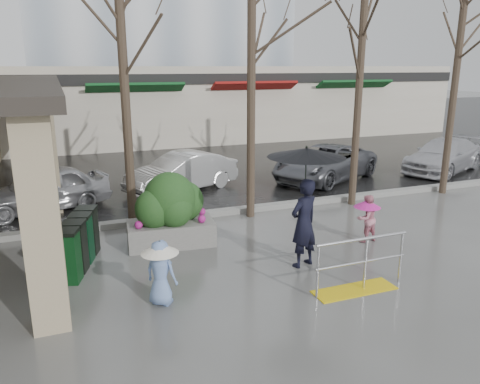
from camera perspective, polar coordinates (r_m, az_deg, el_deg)
ground at (r=9.43m, az=2.92°, el=-10.10°), size 120.00×120.00×0.00m
street_asphalt at (r=30.25m, az=-14.44°, el=7.02°), size 120.00×36.00×0.01m
curb at (r=12.90m, az=-4.33°, el=-2.70°), size 120.00×0.30×0.15m
canopy_slab at (r=15.83m, az=-26.47°, el=12.17°), size 2.80×18.00×0.25m
pillar_front at (r=7.63m, az=-23.07°, el=-3.40°), size 0.55×0.55×3.50m
pillar_back at (r=13.96m, az=-22.53°, el=4.63°), size 0.55×0.55×3.50m
storefront_row at (r=26.40m, az=-9.21°, el=10.58°), size 34.00×6.74×4.00m
handrail at (r=8.96m, az=14.24°, el=-9.34°), size 1.90×0.50×1.03m
tree_west at (r=11.52m, az=-14.40°, el=20.00°), size 3.20×3.20×6.80m
tree_midwest at (r=12.37m, az=1.43°, el=20.77°), size 3.20×3.20×7.00m
tree_mideast at (r=13.94m, az=14.71°, el=18.13°), size 3.20×3.20×6.50m
tree_east at (r=16.25m, az=25.49°, el=18.57°), size 3.20×3.20×7.20m
woman at (r=9.42m, az=7.92°, el=-0.09°), size 1.56×1.56×2.52m
child_pink at (r=11.33m, az=15.18°, el=-2.75°), size 0.63×0.63×1.13m
child_blue at (r=8.21m, az=-9.66°, el=-9.00°), size 0.67×0.66×1.17m
planter at (r=10.83m, az=-8.48°, el=-2.21°), size 2.05×1.20×1.71m
news_boxes at (r=10.18m, az=-19.07°, el=-5.81°), size 0.98×1.92×1.05m
car_a at (r=14.40m, az=-22.94°, el=0.30°), size 3.97×2.50×1.26m
car_b at (r=15.55m, az=-7.07°, el=2.43°), size 4.05×2.65×1.26m
car_c at (r=17.20m, az=10.32°, el=3.52°), size 4.99×3.90×1.26m
car_d at (r=19.99m, az=23.57°, el=4.11°), size 4.69×3.35×1.26m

